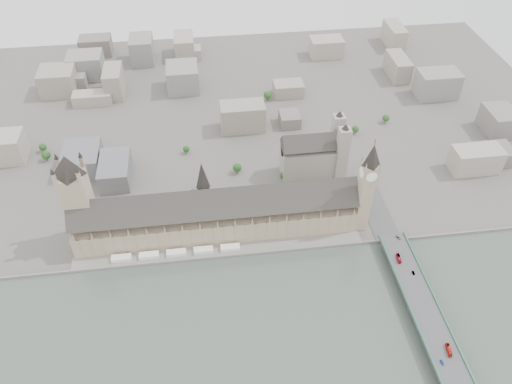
{
  "coord_description": "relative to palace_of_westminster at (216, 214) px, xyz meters",
  "views": [
    {
      "loc": [
        -5.61,
        -316.35,
        355.34
      ],
      "look_at": [
        40.29,
        39.73,
        28.49
      ],
      "focal_mm": 35.0,
      "sensor_mm": 36.0,
      "label": 1
    }
  ],
  "objects": [
    {
      "name": "palace_of_westminster",
      "position": [
        0.0,
        0.0,
        0.0
      ],
      "size": [
        265.0,
        40.73,
        55.44
      ],
      "color": "#9C876A",
      "rests_on": "ground"
    },
    {
      "name": "bridge_parapets",
      "position": [
        162.0,
        -151.7,
        -11.88
      ],
      "size": [
        25.0,
        235.0,
        1.15
      ],
      "primitive_type": null,
      "color": "#335E4C",
      "rests_on": "westminster_bridge"
    },
    {
      "name": "terrace_tents",
      "position": [
        -40.0,
        -26.7,
        -18.71
      ],
      "size": [
        118.0,
        7.0,
        4.0
      ],
      "color": "white",
      "rests_on": "river_terrace"
    },
    {
      "name": "car_approach",
      "position": [
        166.56,
        -40.37,
        -11.69
      ],
      "size": [
        4.12,
        5.68,
        1.53
      ],
      "primitive_type": "imported",
      "rotation": [
        0.0,
        0.0,
        0.42
      ],
      "color": "gray",
      "rests_on": "westminster_bridge"
    },
    {
      "name": "central_tower",
      "position": [
        -10.0,
        6.3,
        35.21
      ],
      "size": [
        13.0,
        13.0,
        48.0
      ],
      "color": "gray",
      "rests_on": "ground"
    },
    {
      "name": "ground",
      "position": [
        0.0,
        -19.7,
        -22.71
      ],
      "size": [
        900.0,
        900.0,
        0.0
      ],
      "primitive_type": "plane",
      "color": "#595651",
      "rests_on": "ground"
    },
    {
      "name": "embankment_wall",
      "position": [
        0.0,
        -34.7,
        -21.21
      ],
      "size": [
        600.0,
        1.5,
        3.0
      ],
      "primitive_type": "cube",
      "color": "gray",
      "rests_on": "ground"
    },
    {
      "name": "red_bus_north",
      "position": [
        157.98,
        -65.4,
        -10.93
      ],
      "size": [
        3.9,
        11.17,
        3.05
      ],
      "primitive_type": "imported",
      "rotation": [
        0.0,
        0.0,
        -0.12
      ],
      "color": "#B7152E",
      "rests_on": "westminster_bridge"
    },
    {
      "name": "westminster_abbey",
      "position": [
        110.92,
        75.3,
        2.38
      ],
      "size": [
        68.0,
        36.0,
        64.0
      ],
      "color": "#9B988C",
      "rests_on": "ground"
    },
    {
      "name": "car_silver",
      "position": [
        165.5,
        -82.27,
        -11.77
      ],
      "size": [
        1.46,
        4.19,
        1.38
      ],
      "primitive_type": "imported",
      "rotation": [
        0.0,
        0.0,
        -0.0
      ],
      "color": "gray",
      "rests_on": "westminster_bridge"
    },
    {
      "name": "victoria_tower",
      "position": [
        -122.0,
        6.3,
        32.5
      ],
      "size": [
        30.0,
        30.0,
        100.0
      ],
      "color": "#9C876A",
      "rests_on": "ground"
    },
    {
      "name": "red_bus_south",
      "position": [
        165.19,
        -157.42,
        -10.89
      ],
      "size": [
        4.6,
        11.5,
        3.12
      ],
      "primitive_type": "imported",
      "rotation": [
        0.0,
        0.0,
        -0.18
      ],
      "color": "red",
      "rests_on": "westminster_bridge"
    },
    {
      "name": "westminster_bridge",
      "position": [
        162.0,
        -107.2,
        -17.58
      ],
      "size": [
        25.0,
        325.0,
        10.25
      ],
      "primitive_type": "cube",
      "color": "#474749",
      "rests_on": "ground"
    },
    {
      "name": "park_trees",
      "position": [
        -10.0,
        40.3,
        -15.21
      ],
      "size": [
        110.0,
        30.0,
        15.0
      ],
      "primitive_type": null,
      "color": "#1E4117",
      "rests_on": "ground"
    },
    {
      "name": "elizabeth_tower",
      "position": [
        138.0,
        -11.7,
        35.38
      ],
      "size": [
        17.0,
        17.0,
        107.5
      ],
      "color": "#9C876A",
      "rests_on": "ground"
    },
    {
      "name": "car_blue",
      "position": [
        156.47,
        -166.2,
        -11.7
      ],
      "size": [
        2.17,
        4.56,
        1.51
      ],
      "primitive_type": "imported",
      "rotation": [
        0.0,
        0.0,
        0.09
      ],
      "color": "#1B49B2",
      "rests_on": "westminster_bridge"
    },
    {
      "name": "city_skyline_inland",
      "position": [
        0.0,
        225.3,
        -3.71
      ],
      "size": [
        720.0,
        360.0,
        38.0
      ],
      "primitive_type": null,
      "color": "gray",
      "rests_on": "ground"
    },
    {
      "name": "river_terrace",
      "position": [
        0.0,
        -27.2,
        -21.71
      ],
      "size": [
        270.0,
        15.0,
        2.0
      ],
      "primitive_type": "cube",
      "color": "gray",
      "rests_on": "ground"
    }
  ]
}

